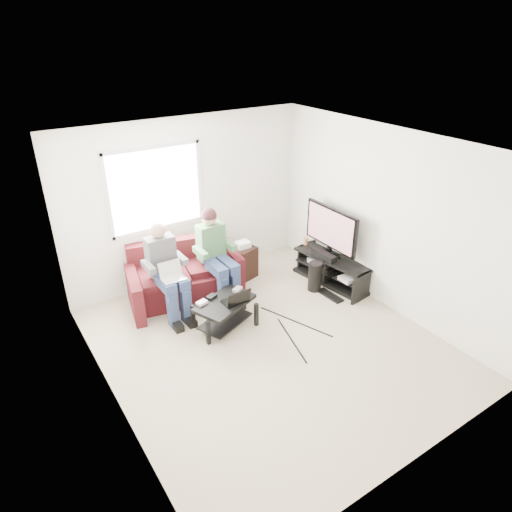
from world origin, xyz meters
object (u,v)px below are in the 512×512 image
object	(u,v)px
tv_stand	(332,271)
subwoofer	(315,277)
coffee_table	(225,308)
end_table	(243,261)
tv	(331,229)
sofa	(185,277)

from	to	relation	value
tv_stand	subwoofer	xyz separation A→B (m)	(-0.38, -0.03, 0.04)
coffee_table	tv_stand	distance (m)	2.06
tv_stand	end_table	bearing A→B (deg)	138.76
tv_stand	subwoofer	size ratio (longest dim) A/B	2.96
tv	end_table	distance (m)	1.52
sofa	tv_stand	bearing A→B (deg)	-24.57
tv	sofa	bearing A→B (deg)	157.66
coffee_table	end_table	world-z (taller)	end_table
tv	subwoofer	distance (m)	0.78
coffee_table	end_table	xyz separation A→B (m)	(0.96, 1.06, -0.01)
tv_stand	tv	bearing A→B (deg)	91.47
sofa	end_table	distance (m)	1.04
tv	end_table	world-z (taller)	tv
tv	end_table	size ratio (longest dim) A/B	1.73
coffee_table	subwoofer	xyz separation A→B (m)	(1.67, 0.08, -0.06)
coffee_table	subwoofer	bearing A→B (deg)	2.58
tv	end_table	bearing A→B (deg)	141.79
subwoofer	end_table	bearing A→B (deg)	125.81
end_table	tv	bearing A→B (deg)	-38.21
subwoofer	tv_stand	bearing A→B (deg)	3.83
tv_stand	tv	xyz separation A→B (m)	(-0.00, 0.10, 0.71)
coffee_table	end_table	bearing A→B (deg)	47.82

